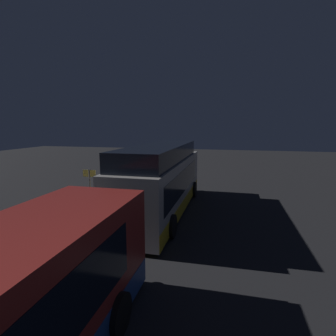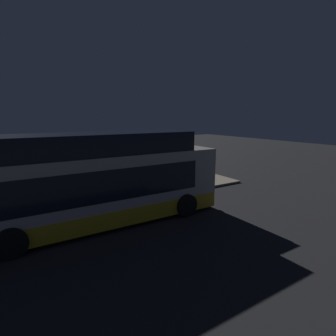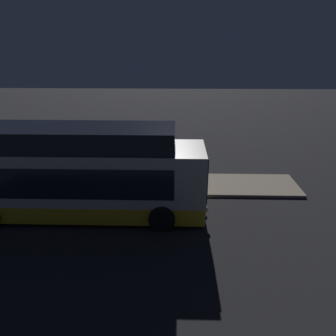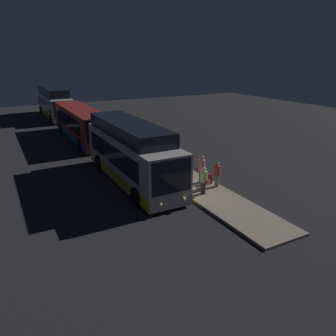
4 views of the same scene
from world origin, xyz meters
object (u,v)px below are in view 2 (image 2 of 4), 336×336
Objects in this scene: passenger_boarding at (157,176)px; bus_lead at (96,184)px; sign_post at (53,173)px; passenger_with_bags at (138,174)px; suitcase at (130,183)px; passenger_waiting at (126,175)px.

bus_lead is at bearing -86.71° from passenger_boarding.
sign_post is at bearing -130.39° from passenger_boarding.
passenger_with_bags is 1.78× the size of suitcase.
bus_lead is at bearing -129.27° from suitcase.
bus_lead is 5.16m from passenger_boarding.
passenger_waiting reaches higher than passenger_with_bags.
suitcase is at bearing 0.79° from sign_post.
passenger_boarding is at bearing -128.86° from passenger_with_bags.
passenger_waiting is at bearing -4.56° from sign_post.
passenger_with_bags is at bearing 173.97° from passenger_boarding.
sign_post is at bearing 105.50° from bus_lead.
bus_lead is 6.76× the size of passenger_with_bags.
passenger_with_bags is 4.92m from sign_post.
bus_lead is at bearing 165.48° from passenger_with_bags.
sign_post is (-5.42, 1.17, 0.62)m from passenger_boarding.
suitcase is at bearing 50.73° from bus_lead.
sign_post is at bearing 34.51° from passenger_waiting.
passenger_waiting is 0.82m from suitcase.
passenger_with_bags reaches higher than suitcase.
passenger_waiting is 2.01× the size of suitcase.
passenger_with_bags is at bearing 46.51° from bus_lead.
bus_lead is 5.58m from passenger_with_bags.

